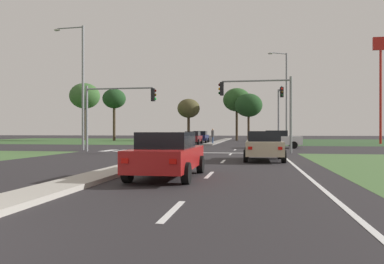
{
  "coord_description": "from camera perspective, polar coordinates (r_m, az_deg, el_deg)",
  "views": [
    {
      "loc": [
        5.05,
        -3.35,
        1.54
      ],
      "look_at": [
        -0.43,
        29.49,
        1.48
      ],
      "focal_mm": 34.76,
      "sensor_mm": 36.0,
      "label": 1
    }
  ],
  "objects": [
    {
      "name": "crosswalk_bar_second",
      "position": [
        30.01,
        -10.62,
        -2.83
      ],
      "size": [
        0.7,
        2.8,
        0.01
      ],
      "primitive_type": "cube",
      "color": "silver",
      "rests_on": "ground"
    },
    {
      "name": "edge_line_right",
      "position": [
        15.53,
        16.17,
        -5.57
      ],
      "size": [
        0.14,
        24.0,
        0.01
      ],
      "primitive_type": "cube",
      "color": "silver",
      "rests_on": "ground"
    },
    {
      "name": "pedestrian_at_median",
      "position": [
        44.12,
        3.19,
        -0.36
      ],
      "size": [
        0.34,
        0.34,
        1.73
      ],
      "rotation": [
        0.0,
        0.0,
        6.07
      ],
      "color": "#335184",
      "rests_on": "median_island_far"
    },
    {
      "name": "street_lamp_second",
      "position": [
        32.05,
        -16.73,
        7.52
      ],
      "size": [
        2.74,
        0.38,
        10.18
      ],
      "color": "gray",
      "rests_on": "ground"
    },
    {
      "name": "treeline_near",
      "position": [
        68.09,
        -16.14,
        5.31
      ],
      "size": [
        5.25,
        5.25,
        10.0
      ],
      "color": "#423323",
      "rests_on": "ground"
    },
    {
      "name": "grass_verge_far_left",
      "position": [
        65.44,
        -18.37,
        -1.25
      ],
      "size": [
        35.0,
        35.0,
        0.01
      ],
      "primitive_type": "cube",
      "color": "#385B2D",
      "rests_on": "ground"
    },
    {
      "name": "lane_dash_second",
      "position": [
        13.15,
        2.67,
        -6.59
      ],
      "size": [
        0.14,
        2.0,
        0.01
      ],
      "primitive_type": "cube",
      "color": "silver",
      "rests_on": "ground"
    },
    {
      "name": "car_navy_fourth",
      "position": [
        50.62,
        1.29,
        -0.73
      ],
      "size": [
        2.08,
        4.31,
        1.58
      ],
      "rotation": [
        0.0,
        0.0,
        3.14
      ],
      "color": "#161E47",
      "rests_on": "ground"
    },
    {
      "name": "treeline_fifth",
      "position": [
        59.57,
        8.67,
        4.06
      ],
      "size": [
        4.35,
        4.35,
        7.53
      ],
      "color": "#423323",
      "rests_on": "ground"
    },
    {
      "name": "car_beige_near",
      "position": [
        19.93,
        10.97,
        -2.05
      ],
      "size": [
        2.05,
        4.35,
        1.55
      ],
      "color": "#BCAD8E",
      "rests_on": "ground"
    },
    {
      "name": "crosswalk_bar_sixth",
      "position": [
        28.76,
        -1.97,
        -2.95
      ],
      "size": [
        0.7,
        2.8,
        0.01
      ],
      "primitive_type": "cube",
      "color": "silver",
      "rests_on": "ground"
    },
    {
      "name": "treeline_fourth",
      "position": [
        62.34,
        6.88,
        4.89
      ],
      "size": [
        4.56,
        4.56,
        8.72
      ],
      "color": "#423323",
      "rests_on": "ground"
    },
    {
      "name": "median_island_near",
      "position": [
        15.28,
        -9.91,
        -5.41
      ],
      "size": [
        1.2,
        22.0,
        0.14
      ],
      "primitive_type": "cube",
      "color": "#ADA89E",
      "rests_on": "ground"
    },
    {
      "name": "treeline_second",
      "position": [
        63.42,
        -11.86,
        4.96
      ],
      "size": [
        3.84,
        3.84,
        8.64
      ],
      "color": "#423323",
      "rests_on": "ground"
    },
    {
      "name": "traffic_signal_near_right",
      "position": [
        26.85,
        10.8,
        4.82
      ],
      "size": [
        5.18,
        0.32,
        5.38
      ],
      "color": "gray",
      "rests_on": "ground"
    },
    {
      "name": "crosswalk_bar_fourth",
      "position": [
        29.3,
        -6.39,
        -2.9
      ],
      "size": [
        0.7,
        2.8,
        0.01
      ],
      "primitive_type": "cube",
      "color": "silver",
      "rests_on": "ground"
    },
    {
      "name": "car_red_fifth",
      "position": [
        12.4,
        -3.77,
        -3.43
      ],
      "size": [
        2.0,
        4.6,
        1.51
      ],
      "color": "#A31919",
      "rests_on": "ground"
    },
    {
      "name": "lane_dash_third",
      "position": [
        19.1,
        4.81,
        -4.5
      ],
      "size": [
        0.14,
        2.0,
        0.01
      ],
      "primitive_type": "cube",
      "color": "silver",
      "rests_on": "ground"
    },
    {
      "name": "fastfood_pole_sign",
      "position": [
        52.09,
        26.95,
        8.88
      ],
      "size": [
        1.8,
        0.4,
        13.2
      ],
      "color": "red",
      "rests_on": "ground"
    },
    {
      "name": "lane_dash_near",
      "position": [
        7.3,
        -3.04,
        -12.01
      ],
      "size": [
        0.14,
        2.0,
        0.01
      ],
      "primitive_type": "cube",
      "color": "silver",
      "rests_on": "ground"
    },
    {
      "name": "lane_dash_fifth",
      "position": [
        31.05,
        6.61,
        -2.73
      ],
      "size": [
        0.14,
        2.0,
        0.01
      ],
      "primitive_type": "cube",
      "color": "silver",
      "rests_on": "ground"
    },
    {
      "name": "treeline_third",
      "position": [
        62.26,
        -0.53,
        3.6
      ],
      "size": [
        3.75,
        3.75,
        6.99
      ],
      "color": "#423323",
      "rests_on": "ground"
    },
    {
      "name": "crosswalk_bar_near",
      "position": [
        30.43,
        -12.66,
        -2.79
      ],
      "size": [
        0.7,
        2.8,
        0.01
      ],
      "primitive_type": "cube",
      "color": "silver",
      "rests_on": "ground"
    },
    {
      "name": "traffic_signal_near_left",
      "position": [
        28.8,
        -11.91,
        4.09
      ],
      "size": [
        5.6,
        0.32,
        5.03
      ],
      "color": "gray",
      "rests_on": "ground"
    },
    {
      "name": "median_island_far",
      "position": [
        58.59,
        4.53,
        -1.34
      ],
      "size": [
        1.2,
        36.0,
        0.14
      ],
      "primitive_type": "cube",
      "color": "gray",
      "rests_on": "ground"
    },
    {
      "name": "traffic_signal_far_right",
      "position": [
        38.36,
        13.3,
        3.93
      ],
      "size": [
        0.32,
        5.01,
        5.95
      ],
      "color": "gray",
      "rests_on": "ground"
    },
    {
      "name": "ground_plane",
      "position": [
        33.76,
        0.86,
        -2.51
      ],
      "size": [
        200.0,
        200.0,
        0.0
      ],
      "primitive_type": "plane",
      "color": "#282628"
    },
    {
      "name": "crosswalk_bar_fifth",
      "position": [
        29.01,
        -4.2,
        -2.93
      ],
      "size": [
        0.7,
        2.8,
        0.01
      ],
      "primitive_type": "cube",
      "color": "silver",
      "rests_on": "ground"
    },
    {
      "name": "stop_bar_near",
      "position": [
        26.42,
        6.76,
        -3.23
      ],
      "size": [
        6.4,
        0.5,
        0.01
      ],
      "primitive_type": "cube",
      "color": "silver",
      "rests_on": "ground"
    },
    {
      "name": "lane_dash_fourth",
      "position": [
        25.07,
        5.92,
        -3.41
      ],
      "size": [
        0.14,
        2.0,
        0.01
      ],
      "primitive_type": "cube",
      "color": "silver",
      "rests_on": "ground"
    },
    {
      "name": "crosswalk_bar_third",
      "position": [
        29.64,
        -8.53,
        -2.87
      ],
      "size": [
        0.7,
        2.8,
        0.01
      ],
      "primitive_type": "cube",
      "color": "silver",
      "rests_on": "ground"
    },
    {
      "name": "car_maroon_third",
      "position": [
        44.82,
        0.1,
        -0.87
      ],
      "size": [
        2.03,
        4.36,
        1.52
      ],
      "rotation": [
        0.0,
        0.0,
        3.14
      ],
      "color": "maroon",
      "rests_on": "ground"
    },
    {
      "name": "street_lamp_third",
      "position": [
        44.28,
        14.09,
        5.69
      ],
      "size": [
        2.26,
        1.39,
        10.56
      ],
      "color": "gray",
      "rests_on": "ground"
    },
    {
      "name": "car_white_second",
      "position": [
        35.02,
        12.98,
        -1.07
      ],
      "size": [
        4.25,
        2.02,
        1.62
      ],
      "rotation": [
        0.0,
        0.0,
        -1.57
      ],
      "color": "silver",
      "rests_on": "ground"
    }
  ]
}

